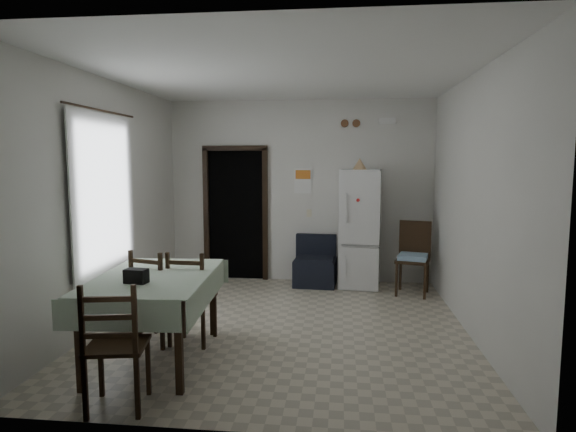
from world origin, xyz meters
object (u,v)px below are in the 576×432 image
at_px(fridge, 360,229).
at_px(dining_chair_far_right, 192,296).
at_px(navy_seat, 315,261).
at_px(dining_chair_far_left, 158,295).
at_px(corner_chair, 413,259).
at_px(dining_table, 156,318).
at_px(dining_chair_near_head, 117,344).

relative_size(fridge, dining_chair_far_right, 1.80).
xyz_separation_m(navy_seat, dining_chair_far_left, (-1.54, -2.55, 0.12)).
xyz_separation_m(fridge, corner_chair, (0.75, -0.38, -0.38)).
distance_m(corner_chair, dining_chair_far_left, 3.69).
bearing_deg(dining_table, corner_chair, 39.26).
bearing_deg(dining_chair_near_head, navy_seat, -119.20).
height_order(dining_chair_far_left, dining_chair_near_head, dining_chair_near_head).
bearing_deg(navy_seat, corner_chair, -11.01).
height_order(corner_chair, dining_chair_far_right, corner_chair).
distance_m(dining_table, dining_chair_near_head, 0.94).
bearing_deg(navy_seat, dining_chair_far_right, -111.33).
relative_size(navy_seat, dining_chair_far_right, 0.77).
bearing_deg(dining_chair_near_head, dining_chair_far_right, -106.83).
distance_m(dining_table, dining_chair_far_left, 0.49).
height_order(navy_seat, dining_chair_far_left, dining_chair_far_left).
distance_m(navy_seat, dining_chair_far_left, 2.98).
xyz_separation_m(fridge, dining_chair_far_right, (-1.86, -2.52, -0.40)).
bearing_deg(corner_chair, fridge, 168.32).
height_order(navy_seat, dining_table, dining_table).
distance_m(fridge, dining_table, 3.68).
xyz_separation_m(fridge, dining_chair_near_head, (-2.02, -3.93, -0.39)).
bearing_deg(dining_chair_far_left, dining_chair_far_right, -159.23).
xyz_separation_m(corner_chair, dining_chair_near_head, (-2.77, -3.56, -0.01)).
distance_m(navy_seat, dining_table, 3.31).
bearing_deg(corner_chair, dining_chair_near_head, -112.91).
distance_m(dining_chair_far_right, dining_chair_near_head, 1.42).
xyz_separation_m(dining_chair_far_left, dining_chair_near_head, (0.21, -1.38, 0.01)).
bearing_deg(navy_seat, dining_chair_near_head, -105.05).
bearing_deg(dining_table, navy_seat, 61.47).
distance_m(corner_chair, dining_table, 3.86).
distance_m(fridge, dining_chair_far_left, 3.41).
relative_size(fridge, dining_chair_far_left, 1.78).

